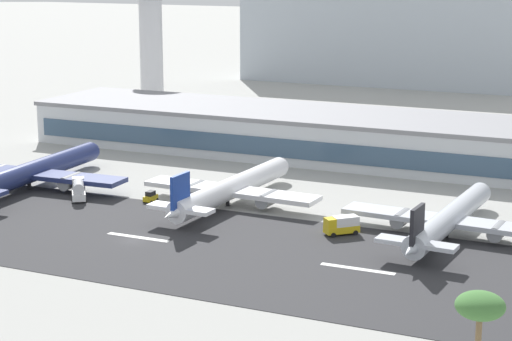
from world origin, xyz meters
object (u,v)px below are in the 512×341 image
at_px(terminal_building, 321,134).
at_px(service_fuel_truck_0, 79,189).
at_px(airliner_black_tail_gate_2, 447,220).
at_px(service_baggage_tug_1, 151,197).
at_px(airliner_navy_tail_gate_1, 228,190).
at_px(service_box_truck_2, 342,225).
at_px(control_tower, 151,28).
at_px(distant_hotel_block, 386,32).
at_px(airliner_gold_tail_gate_0, 29,173).
at_px(palm_tree_2, 480,310).

xyz_separation_m(terminal_building, service_fuel_truck_0, (-29.02, -58.73, -3.30)).
xyz_separation_m(airliner_black_tail_gate_2, service_baggage_tug_1, (-58.46, -0.95, -1.95)).
distance_m(airliner_navy_tail_gate_1, service_baggage_tug_1, 15.77).
bearing_deg(service_box_truck_2, airliner_black_tail_gate_2, 155.19).
distance_m(control_tower, airliner_black_tail_gate_2, 156.27).
bearing_deg(service_box_truck_2, airliner_navy_tail_gate_1, -64.07).
bearing_deg(airliner_navy_tail_gate_1, distant_hotel_block, 10.48).
distance_m(terminal_building, airliner_gold_tail_gate_0, 70.68).
relative_size(airliner_navy_tail_gate_1, service_fuel_truck_0, 5.63).
relative_size(service_baggage_tug_1, service_box_truck_2, 0.54).
height_order(control_tower, distant_hotel_block, control_tower).
relative_size(terminal_building, service_fuel_truck_0, 17.48).
xyz_separation_m(airliner_gold_tail_gate_0, palm_tree_2, (104.75, -61.12, 9.03)).
xyz_separation_m(airliner_navy_tail_gate_1, airliner_black_tail_gate_2, (43.32, -2.94, -0.15)).
bearing_deg(service_baggage_tug_1, palm_tree_2, -128.07).
xyz_separation_m(terminal_building, airliner_navy_tail_gate_1, (0.27, -50.85, -2.19)).
xyz_separation_m(distant_hotel_block, airliner_black_tail_gate_2, (68.56, -187.96, -16.36)).
relative_size(distant_hotel_block, service_box_truck_2, 18.41).
xyz_separation_m(service_fuel_truck_0, service_baggage_tug_1, (14.15, 4.00, -0.98)).
relative_size(airliner_gold_tail_gate_0, airliner_black_tail_gate_2, 1.09).
relative_size(service_fuel_truck_0, palm_tree_2, 0.59).
distance_m(service_box_truck_2, palm_tree_2, 67.54).
bearing_deg(control_tower, airliner_gold_tail_gate_0, -72.87).
distance_m(control_tower, service_fuel_truck_0, 116.50).
relative_size(control_tower, airliner_gold_tail_gate_0, 0.85).
distance_m(control_tower, palm_tree_2, 212.62).
distance_m(terminal_building, distant_hotel_block, 137.20).
height_order(control_tower, service_baggage_tug_1, control_tower).
bearing_deg(service_box_truck_2, service_fuel_truck_0, -46.26).
xyz_separation_m(distant_hotel_block, airliner_gold_tail_gate_0, (-18.35, -189.99, -16.09)).
relative_size(terminal_building, palm_tree_2, 10.39).
distance_m(airliner_gold_tail_gate_0, airliner_black_tail_gate_2, 86.94).
relative_size(airliner_navy_tail_gate_1, palm_tree_2, 3.35).
height_order(airliner_black_tail_gate_2, service_baggage_tug_1, airliner_black_tail_gate_2).
relative_size(distant_hotel_block, airliner_black_tail_gate_2, 2.43).
height_order(airliner_navy_tail_gate_1, palm_tree_2, palm_tree_2).
xyz_separation_m(airliner_gold_tail_gate_0, service_box_truck_2, (69.99, -4.18, -1.49)).
relative_size(airliner_gold_tail_gate_0, service_fuel_truck_0, 5.86).
height_order(distant_hotel_block, palm_tree_2, distant_hotel_block).
bearing_deg(service_box_truck_2, service_baggage_tug_1, -52.18).
distance_m(distant_hotel_block, airliner_gold_tail_gate_0, 191.55).
xyz_separation_m(airliner_navy_tail_gate_1, service_baggage_tug_1, (-15.13, -3.89, -2.10)).
xyz_separation_m(terminal_building, control_tower, (-74.67, 45.90, 19.94)).
bearing_deg(control_tower, terminal_building, -31.58).
bearing_deg(airliner_gold_tail_gate_0, palm_tree_2, -122.60).
relative_size(airliner_gold_tail_gate_0, service_box_truck_2, 8.29).
height_order(service_fuel_truck_0, palm_tree_2, palm_tree_2).
distance_m(airliner_gold_tail_gate_0, service_baggage_tug_1, 28.56).
xyz_separation_m(airliner_black_tail_gate_2, service_fuel_truck_0, (-72.61, -4.95, -0.97)).
height_order(airliner_navy_tail_gate_1, service_fuel_truck_0, airliner_navy_tail_gate_1).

